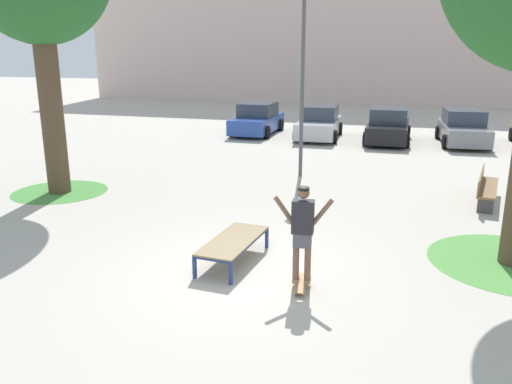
{
  "coord_description": "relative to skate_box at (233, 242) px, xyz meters",
  "views": [
    {
      "loc": [
        2.62,
        -8.17,
        3.9
      ],
      "look_at": [
        -0.44,
        1.93,
        1.0
      ],
      "focal_mm": 35.9,
      "sensor_mm": 36.0,
      "label": 1
    }
  ],
  "objects": [
    {
      "name": "car_grey",
      "position": [
        5.25,
        15.15,
        0.28
      ],
      "size": [
        2.14,
        4.31,
        1.5
      ],
      "color": "slate",
      "rests_on": "ground"
    },
    {
      "name": "skateboard",
      "position": [
        1.48,
        -0.71,
        -0.34
      ],
      "size": [
        0.28,
        0.82,
        0.09
      ],
      "color": "#9E754C",
      "rests_on": "ground"
    },
    {
      "name": "car_black",
      "position": [
        2.12,
        14.82,
        0.28
      ],
      "size": [
        1.92,
        4.2,
        1.5
      ],
      "color": "black",
      "rests_on": "ground"
    },
    {
      "name": "building_facade",
      "position": [
        -3.42,
        32.75,
        6.38
      ],
      "size": [
        39.5,
        4.0,
        13.59
      ],
      "primitive_type": "cube",
      "color": "beige",
      "rests_on": "ground"
    },
    {
      "name": "grass_patch_near_left",
      "position": [
        -6.47,
        3.37,
        -0.41
      ],
      "size": [
        2.66,
        2.66,
        0.01
      ],
      "primitive_type": "cylinder",
      "color": "#47893D",
      "rests_on": "ground"
    },
    {
      "name": "ground_plane",
      "position": [
        0.44,
        -0.43,
        -0.41
      ],
      "size": [
        120.0,
        120.0,
        0.0
      ],
      "primitive_type": "plane",
      "color": "#B2AA9E"
    },
    {
      "name": "car_silver",
      "position": [
        -1.01,
        14.98,
        0.28
      ],
      "size": [
        2.07,
        4.28,
        1.5
      ],
      "color": "#B7BABF",
      "rests_on": "ground"
    },
    {
      "name": "skater",
      "position": [
        1.48,
        -0.71,
        0.66
      ],
      "size": [
        1.0,
        0.31,
        1.69
      ],
      "color": "brown",
      "rests_on": "skateboard"
    },
    {
      "name": "skate_box",
      "position": [
        0.0,
        0.0,
        0.0
      ],
      "size": [
        0.89,
        1.95,
        0.46
      ],
      "color": "navy",
      "rests_on": "ground"
    },
    {
      "name": "light_post",
      "position": [
        -0.25,
        7.27,
        3.41
      ],
      "size": [
        0.36,
        0.36,
        5.83
      ],
      "color": "#4C4C51",
      "rests_on": "ground"
    },
    {
      "name": "car_blue",
      "position": [
        -4.14,
        15.42,
        0.28
      ],
      "size": [
        1.93,
        4.2,
        1.5
      ],
      "color": "#28479E",
      "rests_on": "ground"
    },
    {
      "name": "park_bench",
      "position": [
        5.1,
        5.69,
        0.03
      ],
      "size": [
        0.82,
        2.44,
        0.83
      ],
      "color": "brown",
      "rests_on": "ground"
    }
  ]
}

